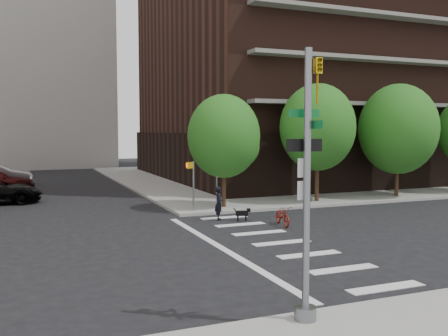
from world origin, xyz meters
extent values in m
plane|color=black|center=(0.00, 0.00, 0.00)|extent=(120.00, 120.00, 0.00)
cube|color=gray|center=(20.50, 23.50, 0.07)|extent=(39.00, 33.00, 0.15)
cube|color=silver|center=(3.00, -6.00, 0.01)|extent=(2.40, 0.50, 0.01)
cube|color=silver|center=(3.00, -4.00, 0.01)|extent=(2.40, 0.50, 0.01)
cube|color=silver|center=(3.00, -2.00, 0.01)|extent=(2.40, 0.50, 0.01)
cube|color=silver|center=(3.00, 0.00, 0.01)|extent=(2.40, 0.50, 0.01)
cube|color=silver|center=(3.00, 2.00, 0.01)|extent=(2.40, 0.50, 0.01)
cube|color=silver|center=(3.00, 4.00, 0.01)|extent=(2.40, 0.50, 0.01)
cube|color=silver|center=(3.00, 6.00, 0.01)|extent=(2.40, 0.50, 0.01)
cube|color=silver|center=(0.50, 0.00, 0.01)|extent=(0.30, 13.00, 0.01)
cube|color=black|center=(18.00, 24.00, 2.15)|extent=(25.50, 25.50, 4.00)
cylinder|color=#301E11|center=(4.00, 8.50, 1.30)|extent=(0.24, 0.24, 2.30)
sphere|color=#235B19|center=(4.00, 8.50, 4.05)|extent=(4.00, 4.00, 4.00)
cylinder|color=#301E11|center=(10.00, 8.50, 1.45)|extent=(0.24, 0.24, 2.60)
sphere|color=#235B19|center=(10.00, 8.50, 4.55)|extent=(4.50, 4.50, 4.50)
cylinder|color=#301E11|center=(16.00, 8.50, 1.30)|extent=(0.24, 0.24, 2.30)
sphere|color=#235B19|center=(16.00, 8.50, 4.45)|extent=(5.00, 5.00, 5.00)
cylinder|color=slate|center=(-0.50, -7.50, 3.15)|extent=(0.16, 0.16, 6.00)
cylinder|color=slate|center=(-0.50, -7.50, 0.30)|extent=(0.50, 0.50, 0.30)
imported|color=gold|center=(-0.25, -7.50, 5.45)|extent=(0.16, 0.20, 1.00)
cube|color=#0A5926|center=(-0.50, -7.35, 4.75)|extent=(0.75, 0.02, 0.18)
cube|color=#0A5926|center=(-0.35, -7.50, 4.50)|extent=(0.02, 0.75, 0.18)
cube|color=black|center=(-0.50, -7.38, 4.05)|extent=(0.90, 0.02, 0.28)
cube|color=silver|center=(-0.50, -7.38, 3.55)|extent=(0.32, 0.02, 0.42)
cube|color=silver|center=(-0.50, -7.38, 3.05)|extent=(0.32, 0.02, 0.42)
cylinder|color=slate|center=(2.00, 7.80, 1.45)|extent=(0.10, 0.10, 2.60)
cube|color=gold|center=(1.80, 7.80, 2.55)|extent=(0.32, 0.25, 0.32)
cylinder|color=slate|center=(3.50, 8.30, 1.25)|extent=(0.08, 0.08, 2.20)
cube|color=gold|center=(3.50, 8.15, 2.15)|extent=(0.64, 0.02, 0.64)
imported|color=maroon|center=(4.73, 3.09, 0.46)|extent=(0.89, 1.82, 0.91)
imported|color=black|center=(2.54, 5.52, 0.82)|extent=(0.69, 0.55, 1.65)
cube|color=black|center=(3.47, 4.86, 0.38)|extent=(0.62, 0.36, 0.24)
cube|color=black|center=(3.78, 4.76, 0.52)|extent=(0.21, 0.18, 0.17)
cylinder|color=black|center=(3.65, 4.92, 0.13)|extent=(0.06, 0.06, 0.26)
cylinder|color=black|center=(3.29, 4.80, 0.13)|extent=(0.06, 0.06, 0.26)
camera|label=1|loc=(-6.26, -16.89, 4.38)|focal=40.00mm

